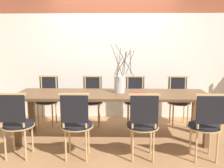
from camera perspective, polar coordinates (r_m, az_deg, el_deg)
name	(u,v)px	position (r m, az deg, el deg)	size (l,w,h in m)	color
ground_plane	(112,138)	(4.17, 0.00, -12.33)	(16.00, 16.00, 0.00)	#9E7047
wall_rear	(114,40)	(5.14, 0.37, 10.00)	(12.00, 0.06, 3.20)	white
dining_table	(112,99)	(3.98, 0.00, -3.41)	(3.05, 0.84, 0.75)	brown
chair_near_leftend	(16,122)	(3.58, -21.00, -8.06)	(0.44, 0.44, 0.92)	black
chair_near_left	(76,122)	(3.36, -8.14, -8.64)	(0.44, 0.44, 0.92)	black
chair_near_center	(143,123)	(3.33, 7.07, -8.79)	(0.44, 0.44, 0.92)	black
chair_near_right	(206,123)	(3.50, 20.66, -8.40)	(0.44, 0.44, 0.92)	black
chair_far_leftend	(47,98)	(4.91, -14.54, -3.09)	(0.44, 0.44, 0.92)	black
chair_far_left	(92,98)	(4.75, -4.60, -3.24)	(0.44, 0.44, 0.92)	black
chair_far_center	(135,98)	(4.73, 5.35, -3.29)	(0.44, 0.44, 0.92)	black
chair_far_right	(179,99)	(4.85, 14.99, -3.24)	(0.44, 0.44, 0.92)	black
vase_centerpiece	(120,83)	(3.99, 1.79, 0.14)	(0.37, 0.44, 0.78)	silver
book_stack	(139,94)	(3.89, 6.22, -2.26)	(0.26, 0.19, 0.02)	maroon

